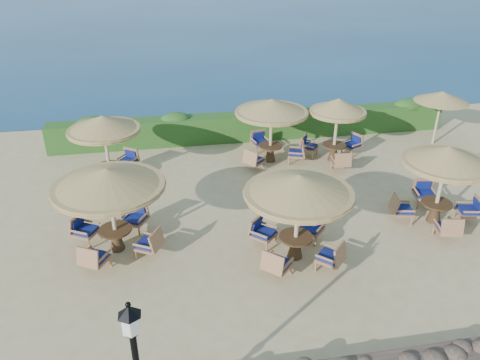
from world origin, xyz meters
TOP-DOWN VIEW (x-y plane):
  - ground at (0.00, 0.00)m, footprint 120.00×120.00m
  - hedge at (0.00, 7.20)m, footprint 18.00×0.90m
  - extra_parasol at (7.80, 5.20)m, footprint 2.30×2.30m
  - cafe_set_0 at (-5.68, -0.53)m, footprint 3.18×3.18m
  - cafe_set_1 at (-0.60, -1.80)m, footprint 3.05×3.05m
  - cafe_set_2 at (4.38, -0.74)m, footprint 2.88×2.88m
  - cafe_set_3 at (-6.16, 3.88)m, footprint 2.63×2.69m
  - cafe_set_4 at (0.19, 4.69)m, footprint 2.93×2.93m
  - cafe_set_5 at (2.78, 4.30)m, footprint 2.76×2.56m

SIDE VIEW (x-z plane):
  - ground at x=0.00m, z-range 0.00..0.00m
  - hedge at x=0.00m, z-range 0.00..1.20m
  - cafe_set_5 at x=2.78m, z-range 0.43..3.09m
  - cafe_set_2 at x=4.38m, z-range 0.46..3.12m
  - cafe_set_1 at x=-0.60m, z-range 0.56..3.21m
  - cafe_set_0 at x=-5.68m, z-range 0.58..3.24m
  - cafe_set_4 at x=0.19m, z-range 0.61..3.27m
  - cafe_set_3 at x=-6.16m, z-range 0.65..3.30m
  - extra_parasol at x=7.80m, z-range 0.97..3.37m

